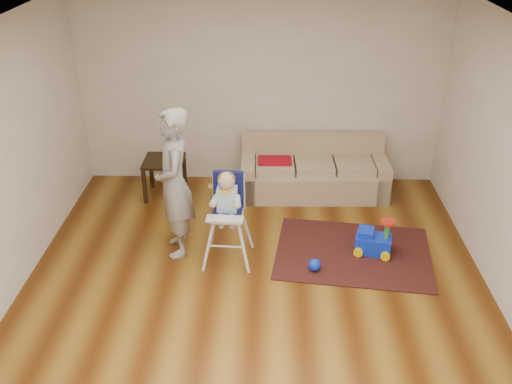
{
  "coord_description": "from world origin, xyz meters",
  "views": [
    {
      "loc": [
        0.14,
        -4.82,
        3.76
      ],
      "look_at": [
        0.0,
        0.4,
        1.0
      ],
      "focal_mm": 40.0,
      "sensor_mm": 36.0,
      "label": 1
    }
  ],
  "objects_px": {
    "ride_on_toy": "(374,236)",
    "adult": "(174,184)",
    "toy_ball": "(315,265)",
    "side_table": "(165,177)",
    "high_chair": "(228,219)",
    "sofa": "(314,168)"
  },
  "relations": [
    {
      "from": "ride_on_toy",
      "to": "adult",
      "type": "height_order",
      "value": "adult"
    },
    {
      "from": "sofa",
      "to": "side_table",
      "type": "distance_m",
      "value": 2.06
    },
    {
      "from": "side_table",
      "to": "high_chair",
      "type": "relative_size",
      "value": 0.48
    },
    {
      "from": "side_table",
      "to": "high_chair",
      "type": "bearing_deg",
      "value": -57.55
    },
    {
      "from": "sofa",
      "to": "side_table",
      "type": "bearing_deg",
      "value": -178.1
    },
    {
      "from": "high_chair",
      "to": "sofa",
      "type": "bearing_deg",
      "value": 60.3
    },
    {
      "from": "sofa",
      "to": "side_table",
      "type": "relative_size",
      "value": 3.77
    },
    {
      "from": "side_table",
      "to": "ride_on_toy",
      "type": "relative_size",
      "value": 1.21
    },
    {
      "from": "side_table",
      "to": "toy_ball",
      "type": "xyz_separation_m",
      "value": [
        1.96,
        -1.77,
        -0.18
      ]
    },
    {
      "from": "sofa",
      "to": "high_chair",
      "type": "height_order",
      "value": "high_chair"
    },
    {
      "from": "ride_on_toy",
      "to": "side_table",
      "type": "bearing_deg",
      "value": 166.17
    },
    {
      "from": "ride_on_toy",
      "to": "high_chair",
      "type": "xyz_separation_m",
      "value": [
        -1.68,
        -0.17,
        0.3
      ]
    },
    {
      "from": "toy_ball",
      "to": "adult",
      "type": "height_order",
      "value": "adult"
    },
    {
      "from": "high_chair",
      "to": "adult",
      "type": "xyz_separation_m",
      "value": [
        -0.6,
        0.17,
        0.34
      ]
    },
    {
      "from": "high_chair",
      "to": "adult",
      "type": "relative_size",
      "value": 0.63
    },
    {
      "from": "ride_on_toy",
      "to": "toy_ball",
      "type": "height_order",
      "value": "ride_on_toy"
    },
    {
      "from": "ride_on_toy",
      "to": "toy_ball",
      "type": "xyz_separation_m",
      "value": [
        -0.71,
        -0.39,
        -0.15
      ]
    },
    {
      "from": "high_chair",
      "to": "adult",
      "type": "distance_m",
      "value": 0.71
    },
    {
      "from": "side_table",
      "to": "adult",
      "type": "bearing_deg",
      "value": -74.41
    },
    {
      "from": "side_table",
      "to": "toy_ball",
      "type": "relative_size",
      "value": 3.8
    },
    {
      "from": "adult",
      "to": "high_chair",
      "type": "bearing_deg",
      "value": 62.27
    },
    {
      "from": "adult",
      "to": "toy_ball",
      "type": "bearing_deg",
      "value": 64.02
    }
  ]
}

